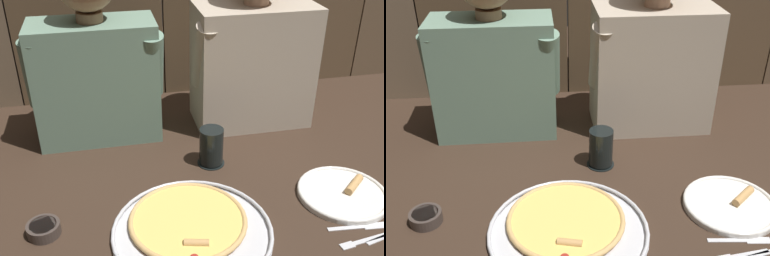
# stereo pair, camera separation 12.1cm
# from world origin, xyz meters

# --- Properties ---
(ground_plane) EXTENTS (3.20, 3.20, 0.00)m
(ground_plane) POSITION_xyz_m (0.00, 0.00, 0.00)
(ground_plane) COLOR #332319
(pizza_tray) EXTENTS (0.40, 0.40, 0.03)m
(pizza_tray) POSITION_xyz_m (-0.06, -0.10, 0.01)
(pizza_tray) COLOR silver
(pizza_tray) RESTS_ON ground
(dinner_plate) EXTENTS (0.25, 0.25, 0.03)m
(dinner_plate) POSITION_xyz_m (0.38, -0.05, 0.01)
(dinner_plate) COLOR white
(dinner_plate) RESTS_ON ground
(drinking_glass) EXTENTS (0.08, 0.08, 0.12)m
(drinking_glass) POSITION_xyz_m (0.06, 0.18, 0.06)
(drinking_glass) COLOR black
(drinking_glass) RESTS_ON ground
(dipping_bowl) EXTENTS (0.08, 0.08, 0.03)m
(dipping_bowl) POSITION_xyz_m (-0.42, -0.03, 0.02)
(dipping_bowl) COLOR #3D332D
(dipping_bowl) RESTS_ON ground
(table_fork) EXTENTS (0.13, 0.03, 0.01)m
(table_fork) POSITION_xyz_m (0.33, -0.22, 0.00)
(table_fork) COLOR silver
(table_fork) RESTS_ON ground
(table_knife) EXTENTS (0.16, 0.03, 0.01)m
(table_knife) POSITION_xyz_m (0.35, -0.18, 0.00)
(table_knife) COLOR silver
(table_knife) RESTS_ON ground
(diner_left) EXTENTS (0.42, 0.20, 0.61)m
(diner_left) POSITION_xyz_m (-0.26, 0.43, 0.28)
(diner_left) COLOR slate
(diner_left) RESTS_ON ground
(diner_right) EXTENTS (0.43, 0.22, 0.64)m
(diner_right) POSITION_xyz_m (0.26, 0.43, 0.30)
(diner_right) COLOR #B2A38E
(diner_right) RESTS_ON ground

